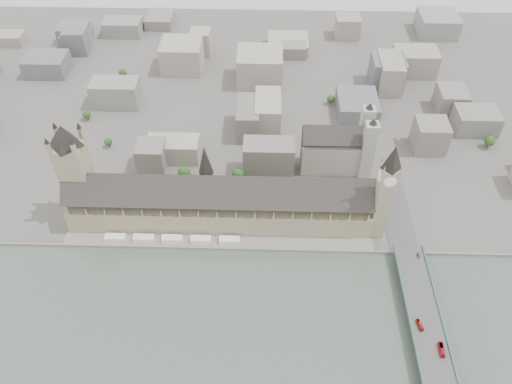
{
  "coord_description": "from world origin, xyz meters",
  "views": [
    {
      "loc": [
        41.09,
        -283.14,
        339.66
      ],
      "look_at": [
        32.33,
        22.92,
        33.77
      ],
      "focal_mm": 35.0,
      "sensor_mm": 36.0,
      "label": 1
    }
  ],
  "objects_px": {
    "victoria_tower": "(75,168)",
    "westminster_abbey": "(338,148)",
    "elizabeth_tower": "(386,186)",
    "car_approach": "(418,256)",
    "palace_of_westminster": "(219,203)",
    "westminster_bridge": "(425,327)",
    "red_bus_south": "(442,350)",
    "red_bus_north": "(420,325)"
  },
  "relations": [
    {
      "from": "elizabeth_tower",
      "to": "red_bus_south",
      "type": "relative_size",
      "value": 9.0
    },
    {
      "from": "victoria_tower",
      "to": "red_bus_north",
      "type": "height_order",
      "value": "victoria_tower"
    },
    {
      "from": "red_bus_south",
      "to": "victoria_tower",
      "type": "bearing_deg",
      "value": 157.67
    },
    {
      "from": "red_bus_south",
      "to": "car_approach",
      "type": "distance_m",
      "value": 84.15
    },
    {
      "from": "elizabeth_tower",
      "to": "westminster_abbey",
      "type": "bearing_deg",
      "value": 107.29
    },
    {
      "from": "elizabeth_tower",
      "to": "red_bus_north",
      "type": "bearing_deg",
      "value": -79.54
    },
    {
      "from": "westminster_abbey",
      "to": "red_bus_south",
      "type": "xyz_separation_m",
      "value": [
        56.57,
        -204.09,
        -13.17
      ]
    },
    {
      "from": "westminster_bridge",
      "to": "car_approach",
      "type": "distance_m",
      "value": 63.15
    },
    {
      "from": "elizabeth_tower",
      "to": "westminster_bridge",
      "type": "height_order",
      "value": "elizabeth_tower"
    },
    {
      "from": "red_bus_north",
      "to": "elizabeth_tower",
      "type": "bearing_deg",
      "value": 90.55
    },
    {
      "from": "elizabeth_tower",
      "to": "car_approach",
      "type": "relative_size",
      "value": 19.84
    },
    {
      "from": "victoria_tower",
      "to": "westminster_abbey",
      "type": "distance_m",
      "value": 244.79
    },
    {
      "from": "westminster_abbey",
      "to": "red_bus_north",
      "type": "relative_size",
      "value": 6.86
    },
    {
      "from": "palace_of_westminster",
      "to": "victoria_tower",
      "type": "height_order",
      "value": "victoria_tower"
    },
    {
      "from": "palace_of_westminster",
      "to": "westminster_abbey",
      "type": "distance_m",
      "value": 134.09
    },
    {
      "from": "car_approach",
      "to": "palace_of_westminster",
      "type": "bearing_deg",
      "value": 163.46
    },
    {
      "from": "palace_of_westminster",
      "to": "elizabeth_tower",
      "type": "relative_size",
      "value": 2.47
    },
    {
      "from": "westminster_bridge",
      "to": "westminster_abbey",
      "type": "distance_m",
      "value": 190.56
    },
    {
      "from": "red_bus_north",
      "to": "car_approach",
      "type": "bearing_deg",
      "value": 69.4
    },
    {
      "from": "palace_of_westminster",
      "to": "red_bus_south",
      "type": "bearing_deg",
      "value": -37.56
    },
    {
      "from": "palace_of_westminster",
      "to": "westminster_bridge",
      "type": "distance_m",
      "value": 195.05
    },
    {
      "from": "red_bus_north",
      "to": "car_approach",
      "type": "distance_m",
      "value": 66.03
    },
    {
      "from": "victoria_tower",
      "to": "westminster_bridge",
      "type": "relative_size",
      "value": 0.31
    },
    {
      "from": "red_bus_south",
      "to": "elizabeth_tower",
      "type": "bearing_deg",
      "value": 106.82
    },
    {
      "from": "victoria_tower",
      "to": "westminster_abbey",
      "type": "bearing_deg",
      "value": 16.5
    },
    {
      "from": "palace_of_westminster",
      "to": "red_bus_north",
      "type": "bearing_deg",
      "value": -35.06
    },
    {
      "from": "westminster_bridge",
      "to": "red_bus_north",
      "type": "height_order",
      "value": "red_bus_north"
    },
    {
      "from": "elizabeth_tower",
      "to": "westminster_abbey",
      "type": "height_order",
      "value": "elizabeth_tower"
    },
    {
      "from": "car_approach",
      "to": "elizabeth_tower",
      "type": "bearing_deg",
      "value": 130.93
    },
    {
      "from": "westminster_bridge",
      "to": "westminster_abbey",
      "type": "relative_size",
      "value": 4.78
    },
    {
      "from": "palace_of_westminster",
      "to": "westminster_bridge",
      "type": "relative_size",
      "value": 0.82
    },
    {
      "from": "elizabeth_tower",
      "to": "westminster_bridge",
      "type": "bearing_deg",
      "value": -75.89
    },
    {
      "from": "red_bus_north",
      "to": "car_approach",
      "type": "height_order",
      "value": "red_bus_north"
    },
    {
      "from": "westminster_bridge",
      "to": "red_bus_north",
      "type": "distance_m",
      "value": 9.11
    },
    {
      "from": "elizabeth_tower",
      "to": "car_approach",
      "type": "bearing_deg",
      "value": -47.39
    },
    {
      "from": "elizabeth_tower",
      "to": "victoria_tower",
      "type": "height_order",
      "value": "elizabeth_tower"
    },
    {
      "from": "palace_of_westminster",
      "to": "red_bus_south",
      "type": "height_order",
      "value": "palace_of_westminster"
    },
    {
      "from": "elizabeth_tower",
      "to": "victoria_tower",
      "type": "distance_m",
      "value": 260.64
    },
    {
      "from": "westminster_bridge",
      "to": "victoria_tower",
      "type": "bearing_deg",
      "value": 158.22
    },
    {
      "from": "westminster_bridge",
      "to": "westminster_abbey",
      "type": "bearing_deg",
      "value": 105.64
    },
    {
      "from": "elizabeth_tower",
      "to": "palace_of_westminster",
      "type": "bearing_deg",
      "value": 175.15
    },
    {
      "from": "victoria_tower",
      "to": "westminster_abbey",
      "type": "height_order",
      "value": "victoria_tower"
    }
  ]
}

